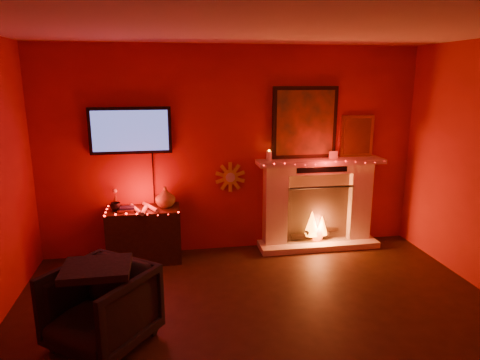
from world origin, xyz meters
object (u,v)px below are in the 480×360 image
(tv, at_px, (131,131))
(armchair, at_px, (101,307))
(fireplace, at_px, (317,195))
(sunburst_clock, at_px, (230,177))
(console_table, at_px, (145,232))

(tv, distance_m, armchair, 2.34)
(fireplace, xyz_separation_m, sunburst_clock, (-1.19, 0.09, 0.28))
(armchair, bearing_deg, console_table, 118.20)
(fireplace, distance_m, console_table, 2.35)
(tv, height_order, armchair, tv)
(console_table, bearing_deg, sunburst_clock, 10.95)
(sunburst_clock, bearing_deg, fireplace, -4.37)
(tv, relative_size, sunburst_clock, 3.10)
(tv, relative_size, armchair, 1.58)
(fireplace, xyz_separation_m, tv, (-2.44, 0.06, 0.92))
(fireplace, distance_m, sunburst_clock, 1.23)
(fireplace, height_order, armchair, fireplace)
(console_table, relative_size, armchair, 1.21)
(fireplace, height_order, console_table, fireplace)
(sunburst_clock, xyz_separation_m, armchair, (-1.43, -1.97, -0.64))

